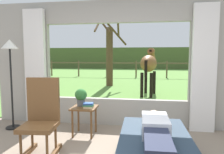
{
  "coord_description": "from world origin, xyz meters",
  "views": [
    {
      "loc": [
        0.61,
        -2.07,
        1.44
      ],
      "look_at": [
        0.0,
        1.8,
        1.05
      ],
      "focal_mm": 34.14,
      "sensor_mm": 36.0,
      "label": 1
    }
  ],
  "objects_px": {
    "potted_plant": "(81,96)",
    "floor_lamp_left": "(10,57)",
    "book_stack": "(88,105)",
    "pasture_tree": "(109,53)",
    "horse": "(149,64)",
    "reclining_person": "(156,131)",
    "rocking_chair": "(41,117)",
    "recliner_sofa": "(155,153)",
    "side_table": "(84,112)"
  },
  "relations": [
    {
      "from": "side_table",
      "to": "horse",
      "type": "bearing_deg",
      "value": 73.77
    },
    {
      "from": "side_table",
      "to": "pasture_tree",
      "type": "relative_size",
      "value": 0.15
    },
    {
      "from": "rocking_chair",
      "to": "floor_lamp_left",
      "type": "xyz_separation_m",
      "value": [
        -1.11,
        0.96,
        0.87
      ]
    },
    {
      "from": "floor_lamp_left",
      "to": "potted_plant",
      "type": "bearing_deg",
      "value": -2.76
    },
    {
      "from": "reclining_person",
      "to": "horse",
      "type": "relative_size",
      "value": 0.79
    },
    {
      "from": "side_table",
      "to": "pasture_tree",
      "type": "bearing_deg",
      "value": 95.57
    },
    {
      "from": "book_stack",
      "to": "pasture_tree",
      "type": "xyz_separation_m",
      "value": [
        -0.71,
        6.4,
        1.02
      ]
    },
    {
      "from": "potted_plant",
      "to": "floor_lamp_left",
      "type": "bearing_deg",
      "value": 177.24
    },
    {
      "from": "potted_plant",
      "to": "horse",
      "type": "distance_m",
      "value": 4.32
    },
    {
      "from": "book_stack",
      "to": "rocking_chair",
      "type": "bearing_deg",
      "value": -123.42
    },
    {
      "from": "reclining_person",
      "to": "horse",
      "type": "xyz_separation_m",
      "value": [
        -0.01,
        5.23,
        0.63
      ]
    },
    {
      "from": "side_table",
      "to": "potted_plant",
      "type": "relative_size",
      "value": 1.63
    },
    {
      "from": "side_table",
      "to": "potted_plant",
      "type": "distance_m",
      "value": 0.29
    },
    {
      "from": "floor_lamp_left",
      "to": "book_stack",
      "type": "bearing_deg",
      "value": -6.89
    },
    {
      "from": "book_stack",
      "to": "pasture_tree",
      "type": "relative_size",
      "value": 0.05
    },
    {
      "from": "potted_plant",
      "to": "floor_lamp_left",
      "type": "relative_size",
      "value": 0.18
    },
    {
      "from": "side_table",
      "to": "floor_lamp_left",
      "type": "bearing_deg",
      "value": 175.13
    },
    {
      "from": "recliner_sofa",
      "to": "pasture_tree",
      "type": "relative_size",
      "value": 0.48
    },
    {
      "from": "recliner_sofa",
      "to": "floor_lamp_left",
      "type": "distance_m",
      "value": 3.2
    },
    {
      "from": "side_table",
      "to": "potted_plant",
      "type": "bearing_deg",
      "value": 143.13
    },
    {
      "from": "side_table",
      "to": "floor_lamp_left",
      "type": "height_order",
      "value": "floor_lamp_left"
    },
    {
      "from": "horse",
      "to": "side_table",
      "type": "bearing_deg",
      "value": -97.03
    },
    {
      "from": "reclining_person",
      "to": "pasture_tree",
      "type": "height_order",
      "value": "pasture_tree"
    },
    {
      "from": "floor_lamp_left",
      "to": "horse",
      "type": "bearing_deg",
      "value": 55.92
    },
    {
      "from": "reclining_person",
      "to": "book_stack",
      "type": "bearing_deg",
      "value": 136.9
    },
    {
      "from": "side_table",
      "to": "floor_lamp_left",
      "type": "relative_size",
      "value": 0.3
    },
    {
      "from": "recliner_sofa",
      "to": "side_table",
      "type": "bearing_deg",
      "value": 138.76
    },
    {
      "from": "horse",
      "to": "pasture_tree",
      "type": "xyz_separation_m",
      "value": [
        -1.83,
        2.18,
        0.43
      ]
    },
    {
      "from": "side_table",
      "to": "horse",
      "type": "distance_m",
      "value": 4.39
    },
    {
      "from": "rocking_chair",
      "to": "reclining_person",
      "type": "bearing_deg",
      "value": -14.53
    },
    {
      "from": "reclining_person",
      "to": "rocking_chair",
      "type": "bearing_deg",
      "value": 170.13
    },
    {
      "from": "rocking_chair",
      "to": "pasture_tree",
      "type": "bearing_deg",
      "value": 85.78
    },
    {
      "from": "potted_plant",
      "to": "horse",
      "type": "bearing_deg",
      "value": 72.52
    },
    {
      "from": "potted_plant",
      "to": "recliner_sofa",
      "type": "bearing_deg",
      "value": -39.82
    },
    {
      "from": "reclining_person",
      "to": "book_stack",
      "type": "height_order",
      "value": "reclining_person"
    },
    {
      "from": "side_table",
      "to": "recliner_sofa",
      "type": "bearing_deg",
      "value": -40.01
    },
    {
      "from": "recliner_sofa",
      "to": "rocking_chair",
      "type": "distance_m",
      "value": 1.67
    },
    {
      "from": "potted_plant",
      "to": "floor_lamp_left",
      "type": "distance_m",
      "value": 1.6
    },
    {
      "from": "potted_plant",
      "to": "side_table",
      "type": "bearing_deg",
      "value": -36.87
    },
    {
      "from": "horse",
      "to": "reclining_person",
      "type": "bearing_deg",
      "value": -80.69
    },
    {
      "from": "book_stack",
      "to": "pasture_tree",
      "type": "bearing_deg",
      "value": 96.35
    },
    {
      "from": "reclining_person",
      "to": "pasture_tree",
      "type": "xyz_separation_m",
      "value": [
        -1.84,
        7.41,
        1.07
      ]
    },
    {
      "from": "potted_plant",
      "to": "rocking_chair",
      "type": "bearing_deg",
      "value": -110.31
    },
    {
      "from": "rocking_chair",
      "to": "side_table",
      "type": "bearing_deg",
      "value": 57.83
    },
    {
      "from": "horse",
      "to": "floor_lamp_left",
      "type": "bearing_deg",
      "value": -114.88
    },
    {
      "from": "potted_plant",
      "to": "pasture_tree",
      "type": "distance_m",
      "value": 6.36
    },
    {
      "from": "recliner_sofa",
      "to": "pasture_tree",
      "type": "distance_m",
      "value": 7.7
    },
    {
      "from": "book_stack",
      "to": "floor_lamp_left",
      "type": "distance_m",
      "value": 1.83
    },
    {
      "from": "floor_lamp_left",
      "to": "reclining_person",
      "type": "bearing_deg",
      "value": -23.75
    },
    {
      "from": "rocking_chair",
      "to": "pasture_tree",
      "type": "xyz_separation_m",
      "value": [
        -0.21,
        7.16,
        1.04
      ]
    }
  ]
}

